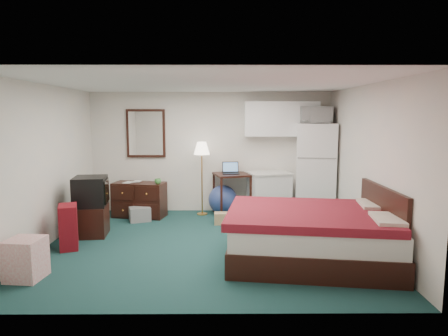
{
  "coord_description": "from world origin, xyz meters",
  "views": [
    {
      "loc": [
        0.22,
        -6.12,
        2.03
      ],
      "look_at": [
        0.27,
        0.38,
        1.16
      ],
      "focal_mm": 32.0,
      "sensor_mm": 36.0,
      "label": 1
    }
  ],
  "objects_px": {
    "desk": "(232,194)",
    "suitcase": "(68,227)",
    "kitchen_counter": "(269,194)",
    "bed": "(311,236)",
    "fridge": "(315,170)",
    "floor_lamp": "(202,179)",
    "dresser": "(140,200)",
    "tv_stand": "(92,221)"
  },
  "relations": [
    {
      "from": "desk",
      "to": "suitcase",
      "type": "xyz_separation_m",
      "value": [
        -2.55,
        -2.12,
        -0.08
      ]
    },
    {
      "from": "kitchen_counter",
      "to": "bed",
      "type": "height_order",
      "value": "kitchen_counter"
    },
    {
      "from": "fridge",
      "to": "desk",
      "type": "bearing_deg",
      "value": -171.27
    },
    {
      "from": "fridge",
      "to": "bed",
      "type": "relative_size",
      "value": 0.84
    },
    {
      "from": "desk",
      "to": "fridge",
      "type": "xyz_separation_m",
      "value": [
        1.7,
        -0.05,
        0.51
      ]
    },
    {
      "from": "floor_lamp",
      "to": "suitcase",
      "type": "relative_size",
      "value": 2.21
    },
    {
      "from": "dresser",
      "to": "desk",
      "type": "xyz_separation_m",
      "value": [
        1.86,
        0.2,
        0.07
      ]
    },
    {
      "from": "suitcase",
      "to": "kitchen_counter",
      "type": "bearing_deg",
      "value": 12.86
    },
    {
      "from": "fridge",
      "to": "suitcase",
      "type": "distance_m",
      "value": 4.76
    },
    {
      "from": "kitchen_counter",
      "to": "tv_stand",
      "type": "relative_size",
      "value": 1.54
    },
    {
      "from": "dresser",
      "to": "floor_lamp",
      "type": "relative_size",
      "value": 0.68
    },
    {
      "from": "desk",
      "to": "kitchen_counter",
      "type": "xyz_separation_m",
      "value": [
        0.76,
        -0.06,
        0.0
      ]
    },
    {
      "from": "desk",
      "to": "tv_stand",
      "type": "height_order",
      "value": "desk"
    },
    {
      "from": "dresser",
      "to": "kitchen_counter",
      "type": "distance_m",
      "value": 2.62
    },
    {
      "from": "dresser",
      "to": "desk",
      "type": "bearing_deg",
      "value": 17.66
    },
    {
      "from": "dresser",
      "to": "bed",
      "type": "height_order",
      "value": "bed"
    },
    {
      "from": "bed",
      "to": "suitcase",
      "type": "bearing_deg",
      "value": 179.6
    },
    {
      "from": "kitchen_counter",
      "to": "suitcase",
      "type": "bearing_deg",
      "value": -161.27
    },
    {
      "from": "dresser",
      "to": "floor_lamp",
      "type": "distance_m",
      "value": 1.32
    },
    {
      "from": "floor_lamp",
      "to": "kitchen_counter",
      "type": "relative_size",
      "value": 1.76
    },
    {
      "from": "dresser",
      "to": "floor_lamp",
      "type": "xyz_separation_m",
      "value": [
        1.25,
        0.17,
        0.4
      ]
    },
    {
      "from": "tv_stand",
      "to": "suitcase",
      "type": "relative_size",
      "value": 0.82
    },
    {
      "from": "floor_lamp",
      "to": "desk",
      "type": "height_order",
      "value": "floor_lamp"
    },
    {
      "from": "dresser",
      "to": "floor_lamp",
      "type": "height_order",
      "value": "floor_lamp"
    },
    {
      "from": "dresser",
      "to": "suitcase",
      "type": "xyz_separation_m",
      "value": [
        -0.69,
        -1.92,
        -0.01
      ]
    },
    {
      "from": "suitcase",
      "to": "tv_stand",
      "type": "bearing_deg",
      "value": 59.51
    },
    {
      "from": "floor_lamp",
      "to": "bed",
      "type": "distance_m",
      "value": 3.13
    },
    {
      "from": "dresser",
      "to": "tv_stand",
      "type": "height_order",
      "value": "dresser"
    },
    {
      "from": "dresser",
      "to": "bed",
      "type": "xyz_separation_m",
      "value": [
        2.9,
        -2.46,
        0.01
      ]
    },
    {
      "from": "fridge",
      "to": "tv_stand",
      "type": "xyz_separation_m",
      "value": [
        -4.11,
        -1.41,
        -0.68
      ]
    },
    {
      "from": "desk",
      "to": "bed",
      "type": "bearing_deg",
      "value": -83.94
    },
    {
      "from": "dresser",
      "to": "tv_stand",
      "type": "xyz_separation_m",
      "value": [
        -0.56,
        -1.26,
        -0.09
      ]
    },
    {
      "from": "floor_lamp",
      "to": "fridge",
      "type": "bearing_deg",
      "value": -0.54
    },
    {
      "from": "kitchen_counter",
      "to": "floor_lamp",
      "type": "bearing_deg",
      "value": 165.27
    },
    {
      "from": "dresser",
      "to": "suitcase",
      "type": "height_order",
      "value": "dresser"
    },
    {
      "from": "floor_lamp",
      "to": "fridge",
      "type": "xyz_separation_m",
      "value": [
        2.3,
        -0.02,
        0.19
      ]
    },
    {
      "from": "kitchen_counter",
      "to": "tv_stand",
      "type": "xyz_separation_m",
      "value": [
        -3.17,
        -1.4,
        -0.17
      ]
    },
    {
      "from": "floor_lamp",
      "to": "suitcase",
      "type": "distance_m",
      "value": 2.88
    },
    {
      "from": "tv_stand",
      "to": "suitcase",
      "type": "xyz_separation_m",
      "value": [
        -0.13,
        -0.66,
        0.08
      ]
    },
    {
      "from": "bed",
      "to": "tv_stand",
      "type": "relative_size",
      "value": 4.01
    },
    {
      "from": "bed",
      "to": "fridge",
      "type": "bearing_deg",
      "value": 84.16
    },
    {
      "from": "desk",
      "to": "dresser",
      "type": "bearing_deg",
      "value": 170.86
    }
  ]
}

